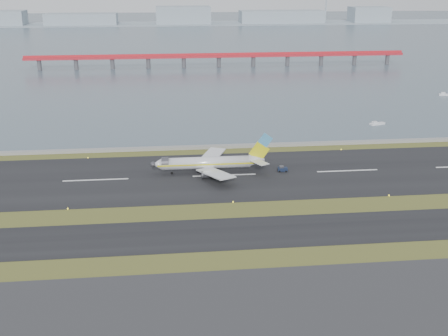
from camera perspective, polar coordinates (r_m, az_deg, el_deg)
The scene contains 11 objects.
ground at distance 149.44m, azimuth 1.28°, elevation -4.63°, with size 1000.00×1000.00×0.00m, color #414D1B.
taxiway_strip at distance 138.61m, azimuth 1.92°, elevation -6.59°, with size 1000.00×18.00×0.10m, color black.
runway_strip at distance 177.11m, azimuth 0.03°, elevation -0.75°, with size 1000.00×45.00×0.10m, color black.
seawall at distance 205.33m, azimuth -0.87°, elevation 2.18°, with size 1000.00×2.50×1.00m, color gray.
bay_water at distance 599.01m, azimuth -4.52°, elevation 13.19°, with size 1400.00×800.00×1.30m, color #475A65.
red_pier at distance 391.15m, azimuth -0.54°, elevation 11.26°, with size 260.00×5.00×10.20m.
far_shoreline at distance 758.31m, azimuth -3.88°, elevation 14.88°, with size 1400.00×80.00×60.50m.
airliner at distance 178.37m, azimuth -1.34°, elevation 0.55°, with size 38.52×32.89×12.80m.
pushback_tug at distance 181.19m, azimuth 5.96°, elevation -0.09°, with size 3.22×2.09×1.96m.
workboat_near at distance 246.32m, azimuth 15.26°, elevation 4.37°, with size 7.06×4.04×1.64m.
workboat_far at distance 319.23m, azimuth 21.59°, elevation 6.95°, with size 7.52×4.25×1.74m.
Camera 1 is at (-17.97, -135.74, 59.86)m, focal length 45.00 mm.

